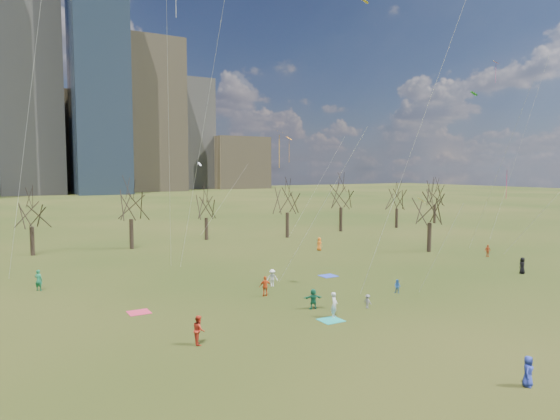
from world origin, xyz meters
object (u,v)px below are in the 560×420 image
blanket_navy (328,276)px  person_2 (199,330)px  blanket_teal (331,320)px  person_1 (334,305)px  blanket_crimson (139,312)px  person_4 (265,286)px  person_0 (528,371)px

blanket_navy → person_2: size_ratio=0.88×
blanket_teal → person_1: bearing=37.7°
blanket_crimson → person_4: (10.56, -0.54, 0.85)m
blanket_navy → person_4: 10.14m
blanket_teal → person_4: 8.41m
blanket_crimson → person_4: 10.61m
blanket_crimson → person_2: bearing=-80.5°
person_1 → person_0: bearing=-125.5°
person_2 → person_4: 12.22m
blanket_crimson → person_0: (13.49, -22.62, 0.76)m
blanket_navy → blanket_teal: bearing=-124.9°
blanket_crimson → person_4: size_ratio=0.92×
blanket_teal → person_0: person_0 is taller
blanket_navy → person_2: (-18.43, -12.02, 0.89)m
blanket_teal → blanket_crimson: same height
person_0 → person_4: (-2.93, 22.08, 0.09)m
person_0 → person_1: size_ratio=0.84×
person_1 → person_4: size_ratio=1.07×
blanket_teal → person_1: size_ratio=0.86×
blanket_teal → person_1: (0.67, 0.51, 0.91)m
blanket_navy → blanket_crimson: 20.17m
person_1 → person_2: size_ratio=1.02×
person_0 → person_1: bearing=72.7°
person_4 → blanket_teal: bearing=108.0°
person_0 → person_4: 22.27m
person_0 → person_2: 18.39m
blanket_navy → blanket_crimson: same height
person_2 → blanket_crimson: bearing=22.1°
blanket_teal → person_2: bearing=179.1°
blanket_crimson → person_2: person_2 is taller
person_1 → person_2: (-10.59, -0.35, -0.02)m
person_0 → person_1: 14.34m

